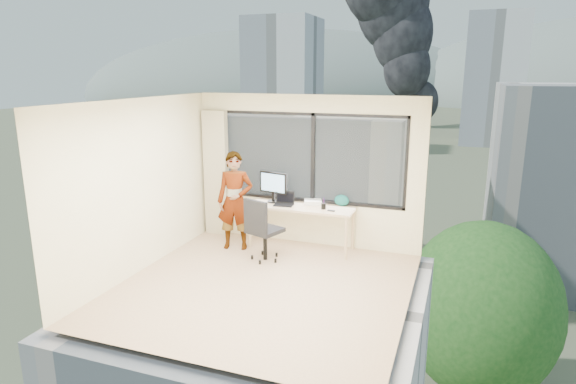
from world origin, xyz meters
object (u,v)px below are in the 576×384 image
at_px(game_console, 313,202).
at_px(laptop, 284,199).
at_px(monitor, 273,187).
at_px(chair, 265,228).
at_px(desk, 301,227).
at_px(person, 235,201).
at_px(handbag, 342,200).

bearing_deg(game_console, laptop, -170.29).
relative_size(monitor, game_console, 1.87).
height_order(chair, monitor, monitor).
distance_m(desk, person, 1.21).
relative_size(person, laptop, 4.96).
bearing_deg(laptop, chair, -102.20).
distance_m(chair, handbag, 1.43).
bearing_deg(chair, laptop, 102.20).
height_order(desk, person, person).
relative_size(chair, handbag, 4.25).
height_order(person, game_console, person).
relative_size(desk, person, 1.07).
bearing_deg(monitor, handbag, 20.15).
xyz_separation_m(chair, game_console, (0.52, 0.92, 0.25)).
bearing_deg(handbag, desk, -143.16).
xyz_separation_m(chair, monitor, (-0.17, 0.80, 0.49)).
bearing_deg(game_console, monitor, 168.69).
distance_m(monitor, handbag, 1.21).
relative_size(person, monitor, 3.11).
xyz_separation_m(chair, handbag, (1.01, 0.96, 0.32)).
distance_m(person, laptop, 0.82).
height_order(desk, game_console, game_console).
relative_size(person, handbag, 6.74).
distance_m(person, game_console, 1.34).
height_order(chair, handbag, chair).
relative_size(chair, game_console, 3.67).
bearing_deg(handbag, monitor, -156.64).
xyz_separation_m(laptop, handbag, (0.94, 0.30, -0.01)).
bearing_deg(laptop, desk, 5.26).
height_order(chair, laptop, chair).
relative_size(desk, laptop, 5.32).
distance_m(desk, laptop, 0.57).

